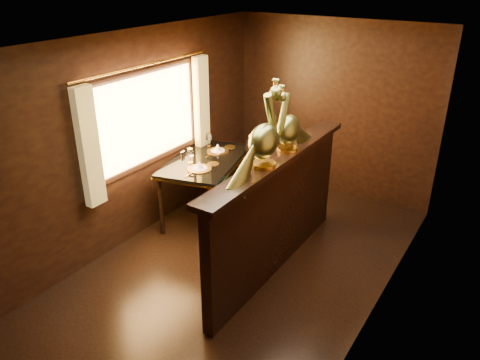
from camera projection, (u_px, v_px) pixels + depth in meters
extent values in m
plane|color=black|center=(237.00, 270.00, 5.27)|extent=(5.00, 5.00, 0.00)
cube|color=black|center=(333.00, 110.00, 6.65)|extent=(3.00, 0.04, 2.50)
cube|color=black|center=(12.00, 307.00, 2.84)|extent=(3.00, 0.04, 2.50)
cube|color=black|center=(130.00, 141.00, 5.48)|extent=(0.04, 5.00, 2.50)
cube|color=black|center=(383.00, 206.00, 4.01)|extent=(0.04, 5.00, 2.50)
cube|color=beige|center=(236.00, 42.00, 4.22)|extent=(3.00, 5.00, 0.04)
cube|color=#FFC672|center=(146.00, 118.00, 5.62)|extent=(0.01, 1.70, 1.05)
cube|color=gold|center=(89.00, 148.00, 4.86)|extent=(0.10, 0.22, 1.30)
cube|color=gold|center=(201.00, 105.00, 6.34)|extent=(0.10, 0.22, 1.30)
cylinder|color=gold|center=(147.00, 65.00, 5.31)|extent=(0.03, 2.20, 0.03)
cube|color=black|center=(277.00, 216.00, 5.07)|extent=(0.12, 2.60, 1.30)
cube|color=#363819|center=(272.00, 211.00, 5.08)|extent=(0.02, 2.20, 0.95)
cube|color=black|center=(279.00, 158.00, 4.78)|extent=(0.26, 2.70, 0.06)
cube|color=black|center=(205.00, 160.00, 6.10)|extent=(1.14, 1.54, 0.04)
cube|color=gold|center=(205.00, 162.00, 6.11)|extent=(1.17, 1.56, 0.02)
cylinder|color=black|center=(161.00, 207.00, 5.83)|extent=(0.06, 0.06, 0.77)
cylinder|color=black|center=(214.00, 215.00, 5.63)|extent=(0.06, 0.06, 0.77)
cylinder|color=black|center=(200.00, 168.00, 6.92)|extent=(0.06, 0.06, 0.77)
cylinder|color=black|center=(245.00, 175.00, 6.71)|extent=(0.06, 0.06, 0.77)
cylinder|color=gold|center=(200.00, 169.00, 5.78)|extent=(0.30, 0.30, 0.01)
cone|color=white|center=(199.00, 165.00, 5.76)|extent=(0.11, 0.11, 0.10)
cylinder|color=gold|center=(218.00, 151.00, 6.33)|extent=(0.30, 0.30, 0.01)
cone|color=white|center=(218.00, 147.00, 6.30)|extent=(0.11, 0.11, 0.10)
cylinder|color=silver|center=(182.00, 154.00, 6.15)|extent=(0.03, 0.03, 0.06)
cylinder|color=silver|center=(184.00, 153.00, 6.19)|extent=(0.03, 0.03, 0.06)
cube|color=black|center=(244.00, 215.00, 5.54)|extent=(0.46, 0.46, 0.06)
cube|color=#134656|center=(244.00, 212.00, 5.52)|extent=(0.41, 0.41, 0.05)
cube|color=#134656|center=(259.00, 191.00, 5.28)|extent=(0.04, 0.35, 0.58)
cube|color=black|center=(223.00, 234.00, 5.59)|extent=(0.05, 0.05, 0.40)
cube|color=black|center=(249.00, 244.00, 5.40)|extent=(0.05, 0.05, 0.40)
cube|color=black|center=(240.00, 221.00, 5.87)|extent=(0.05, 0.05, 0.40)
cube|color=black|center=(265.00, 230.00, 5.68)|extent=(0.05, 0.05, 0.40)
sphere|color=gold|center=(250.00, 161.00, 4.96)|extent=(0.07, 0.07, 0.07)
sphere|color=gold|center=(268.00, 150.00, 5.24)|extent=(0.07, 0.07, 0.07)
cube|color=black|center=(244.00, 190.00, 6.11)|extent=(0.49, 0.49, 0.06)
cube|color=#134656|center=(244.00, 187.00, 6.09)|extent=(0.44, 0.44, 0.05)
cube|color=#134656|center=(259.00, 166.00, 5.85)|extent=(0.06, 0.37, 0.60)
cube|color=black|center=(224.00, 209.00, 6.14)|extent=(0.05, 0.05, 0.42)
cube|color=black|center=(250.00, 216.00, 5.97)|extent=(0.05, 0.05, 0.42)
cube|color=black|center=(239.00, 197.00, 6.45)|extent=(0.05, 0.05, 0.42)
cube|color=black|center=(264.00, 204.00, 6.28)|extent=(0.05, 0.05, 0.42)
sphere|color=gold|center=(252.00, 136.00, 5.51)|extent=(0.07, 0.07, 0.07)
sphere|color=gold|center=(266.00, 127.00, 5.82)|extent=(0.07, 0.07, 0.07)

